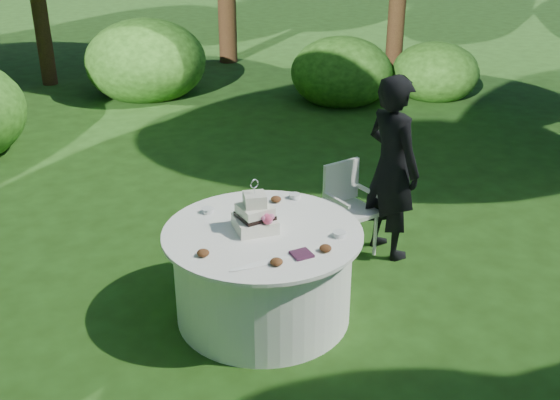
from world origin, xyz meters
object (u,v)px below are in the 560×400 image
at_px(guest, 392,168).
at_px(chair, 347,201).
at_px(table, 263,273).
at_px(napkins, 302,254).
at_px(cake, 255,216).

bearing_deg(guest, chair, 54.11).
height_order(guest, table, guest).
bearing_deg(napkins, cake, 103.94).
relative_size(napkins, table, 0.09).
xyz_separation_m(table, chair, (1.18, 0.65, 0.13)).
xyz_separation_m(napkins, table, (-0.09, 0.48, -0.39)).
xyz_separation_m(guest, chair, (-0.34, 0.20, -0.35)).
height_order(napkins, guest, guest).
xyz_separation_m(napkins, chair, (1.09, 1.12, -0.26)).
relative_size(cake, chair, 0.48).
height_order(napkins, cake, cake).
xyz_separation_m(guest, table, (-1.52, -0.45, -0.48)).
bearing_deg(chair, guest, -30.40).
distance_m(napkins, cake, 0.55).
bearing_deg(napkins, guest, 32.90).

